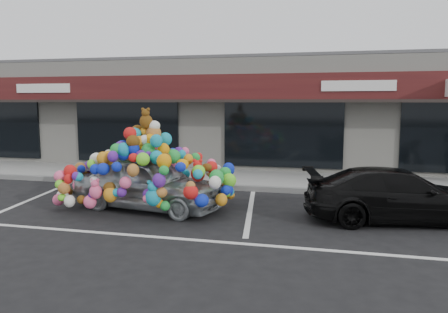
# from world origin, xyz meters

# --- Properties ---
(ground) EXTENTS (90.00, 90.00, 0.00)m
(ground) POSITION_xyz_m (0.00, 0.00, 0.00)
(ground) COLOR black
(ground) RESTS_ON ground
(shop_building) EXTENTS (24.00, 7.20, 4.31)m
(shop_building) POSITION_xyz_m (0.00, 8.44, 2.16)
(shop_building) COLOR silver
(shop_building) RESTS_ON ground
(sidewalk) EXTENTS (26.00, 3.00, 0.15)m
(sidewalk) POSITION_xyz_m (0.00, 4.00, 0.07)
(sidewalk) COLOR gray
(sidewalk) RESTS_ON ground
(kerb) EXTENTS (26.00, 0.18, 0.16)m
(kerb) POSITION_xyz_m (0.00, 2.50, 0.07)
(kerb) COLOR slate
(kerb) RESTS_ON ground
(parking_stripe_left) EXTENTS (0.73, 4.37, 0.01)m
(parking_stripe_left) POSITION_xyz_m (-3.20, 0.20, 0.00)
(parking_stripe_left) COLOR silver
(parking_stripe_left) RESTS_ON ground
(parking_stripe_mid) EXTENTS (0.73, 4.37, 0.01)m
(parking_stripe_mid) POSITION_xyz_m (2.80, 0.20, 0.00)
(parking_stripe_mid) COLOR silver
(parking_stripe_mid) RESTS_ON ground
(lane_line) EXTENTS (14.00, 0.12, 0.01)m
(lane_line) POSITION_xyz_m (2.00, -2.30, 0.00)
(lane_line) COLOR silver
(lane_line) RESTS_ON ground
(toy_car) EXTENTS (2.78, 4.32, 2.37)m
(toy_car) POSITION_xyz_m (0.35, -0.22, 0.80)
(toy_car) COLOR #959D9F
(toy_car) RESTS_ON ground
(black_sedan) EXTENTS (2.36, 4.28, 1.18)m
(black_sedan) POSITION_xyz_m (6.13, 0.04, 0.59)
(black_sedan) COLOR black
(black_sedan) RESTS_ON ground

